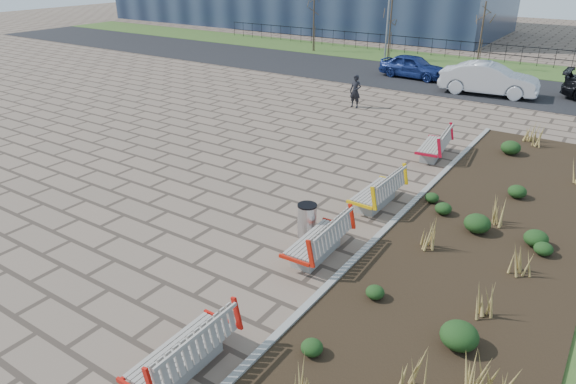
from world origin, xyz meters
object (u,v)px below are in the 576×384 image
Objects in this scene: litter_bin at (307,221)px; bench_d at (433,143)px; car_silver at (489,79)px; bench_c at (376,189)px; lamp_west at (388,14)px; pedestrian at (355,91)px; car_blue at (413,66)px; bench_a at (181,347)px; bench_b at (317,237)px.

bench_d is at bearing 84.49° from litter_bin.
car_silver is (-0.04, 17.57, 0.38)m from litter_bin.
lamp_west is at bearing 114.74° from bench_c.
pedestrian is (-4.60, 11.64, 0.33)m from litter_bin.
bench_c is 0.55× the size of car_blue.
litter_bin is 0.18× the size of car_silver.
bench_c is 22.74m from lamp_west.
bench_a is 0.55× the size of car_blue.
bench_a is 1.00× the size of bench_d.
pedestrian is (-5.30, 12.34, 0.26)m from bench_b.
pedestrian is at bearing -72.44° from lamp_west.
car_silver is (4.69, -1.65, 0.13)m from car_blue.
bench_a is 0.35× the size of lamp_west.
bench_c is at bearing 89.84° from bench_a.
bench_d is (0.00, 7.98, 0.00)m from bench_b.
bench_d is at bearing -150.96° from car_blue.
car_blue is 0.80× the size of car_silver.
bench_b is 0.44× the size of car_silver.
car_blue is at bearing 102.39° from bench_a.
lamp_west is at bearing 108.73° from bench_b.
bench_a is 1.38× the size of pedestrian.
car_silver reaches higher than car_blue.
lamp_west reaches higher than bench_a.
litter_bin is (-0.70, -2.59, -0.07)m from bench_c.
car_silver reaches higher than bench_c.
lamp_west is (-3.57, 4.11, 2.36)m from car_blue.
litter_bin is at bearing -161.61° from car_blue.
bench_b is 1.38× the size of pedestrian.
car_silver is (-0.74, 14.98, 0.31)m from bench_c.
car_blue reaches higher than bench_b.
car_blue reaches higher than litter_bin.
car_blue reaches higher than bench_d.
bench_c is at bearing -66.53° from lamp_west.
lamp_west reaches higher than pedestrian.
lamp_west is (-9.00, 24.02, 2.54)m from bench_b.
car_silver is (-0.74, 18.27, 0.31)m from bench_b.
bench_c is 1.38× the size of pedestrian.
bench_c is (0.00, 7.77, 0.00)m from bench_a.
bench_b and bench_c have the same top height.
bench_d is at bearing -37.65° from pedestrian.
bench_b is at bearing -96.78° from bench_d.
pedestrian is 7.58m from car_blue.
bench_c and bench_d have the same top height.
lamp_west reaches higher than bench_c.
bench_b is 0.99m from litter_bin.
car_blue is at bearing 109.37° from bench_c.
bench_a is at bearing -72.48° from lamp_west.
car_silver is at bearing 90.13° from litter_bin.
car_silver is 0.80× the size of lamp_west.
car_blue is 4.97m from car_silver.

